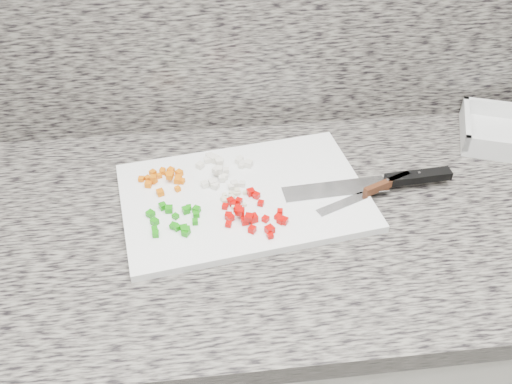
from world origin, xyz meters
TOP-DOWN VIEW (x-y plane):
  - cabinet at (0.00, 1.44)m, footprint 3.92×0.62m
  - countertop at (0.00, 1.44)m, footprint 3.96×0.64m
  - cutting_board at (-0.05, 1.49)m, footprint 0.49×0.36m
  - carrot_pile at (-0.20, 1.54)m, footprint 0.09×0.08m
  - onion_pile at (-0.09, 1.56)m, footprint 0.11×0.11m
  - green_pepper_pile at (-0.18, 1.42)m, footprint 0.10×0.09m
  - red_pepper_pile at (-0.05, 1.42)m, footprint 0.12×0.13m
  - garlic_pile at (-0.08, 1.47)m, footprint 0.05×0.05m
  - chef_knife at (0.23, 1.49)m, footprint 0.33×0.06m
  - paring_knife at (0.20, 1.46)m, footprint 0.20×0.10m

SIDE VIEW (x-z plane):
  - cabinet at x=0.00m, z-range 0.00..0.86m
  - countertop at x=0.00m, z-range 0.86..0.90m
  - cutting_board at x=-0.05m, z-range 0.90..0.92m
  - garlic_pile at x=-0.08m, z-range 0.91..0.92m
  - chef_knife at x=0.23m, z-range 0.91..0.93m
  - green_pepper_pile at x=-0.18m, z-range 0.91..0.93m
  - paring_knife at x=0.20m, z-range 0.91..0.93m
  - carrot_pile at x=-0.20m, z-range 0.91..0.93m
  - red_pepper_pile at x=-0.05m, z-range 0.91..0.93m
  - onion_pile at x=-0.09m, z-range 0.91..0.93m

